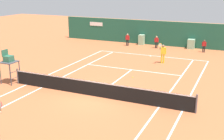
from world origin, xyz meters
TOP-DOWN VIEW (x-y plane):
  - ground_plane at (-0.00, 0.58)m, footprint 80.00×80.00m
  - tennis_net at (0.00, 0.00)m, footprint 12.10×0.10m
  - sponsor_back_wall at (0.02, 16.97)m, footprint 25.00×1.02m
  - umpire_chair at (-6.57, -0.10)m, footprint 1.00×1.00m
  - player_on_baseline at (1.72, 9.41)m, footprint 0.54×0.77m
  - ball_kid_left_post at (-0.49, 15.26)m, footprint 0.44×0.21m
  - ball_kid_centre_post at (4.43, 15.26)m, footprint 0.43×0.18m
  - ball_kid_right_post at (-3.81, 15.26)m, footprint 0.44×0.23m
  - tennis_ball_by_sideline at (0.79, 4.45)m, footprint 0.07×0.07m

SIDE VIEW (x-z plane):
  - ground_plane at x=0.00m, z-range 0.00..0.01m
  - tennis_ball_by_sideline at x=0.79m, z-range 0.00..0.07m
  - tennis_net at x=0.00m, z-range -0.02..1.05m
  - ball_kid_centre_post at x=4.43m, z-range 0.10..1.37m
  - ball_kid_left_post at x=-0.49m, z-range 0.10..1.42m
  - ball_kid_right_post at x=-3.81m, z-range 0.10..1.45m
  - player_on_baseline at x=1.72m, z-range 0.04..1.90m
  - sponsor_back_wall at x=0.02m, z-range -0.04..2.66m
  - umpire_chair at x=-6.57m, z-range 0.39..2.73m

